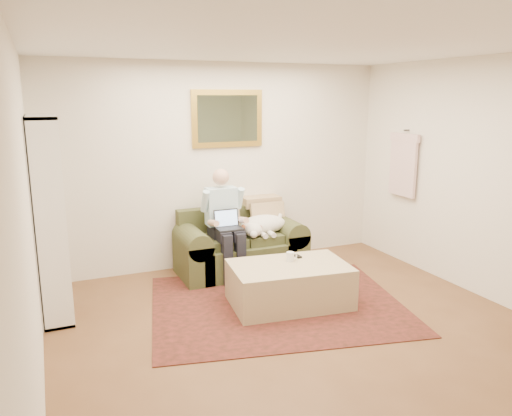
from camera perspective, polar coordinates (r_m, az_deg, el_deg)
room_shell at (r=4.53m, az=5.02°, el=1.47°), size 4.51×5.00×2.61m
rug at (r=5.43m, az=2.41°, el=-10.91°), size 2.99×2.59×0.01m
sofa at (r=6.33m, az=-1.82°, el=-4.85°), size 1.57×0.80×0.94m
seated_man at (r=6.02m, az=-3.44°, el=-1.95°), size 0.52×0.74×1.32m
laptop at (r=5.95m, az=-3.24°, el=-1.79°), size 0.31×0.24×0.22m
sleeping_dog at (r=6.28m, az=0.82°, el=-1.88°), size 0.65×0.41×0.24m
ottoman at (r=5.37m, az=3.82°, el=-8.72°), size 1.31×0.92×0.44m
coffee_mug at (r=5.38m, az=3.93°, el=-5.57°), size 0.08×0.08×0.10m
tv_remote at (r=5.55m, az=4.64°, el=-5.46°), size 0.06×0.15×0.02m
bookshelf at (r=5.29m, az=-22.52°, el=-1.17°), size 0.28×0.80×2.00m
wall_mirror at (r=6.43m, az=-3.27°, el=10.17°), size 0.94×0.04×0.72m
hanging_shirt at (r=6.77m, az=16.49°, el=5.12°), size 0.06×0.52×0.90m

